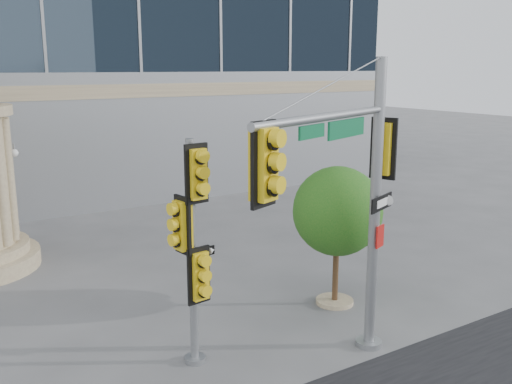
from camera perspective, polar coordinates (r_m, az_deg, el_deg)
ground at (r=14.09m, az=3.34°, el=-13.85°), size 120.00×120.00×0.00m
main_signal_pole at (r=11.41m, az=9.56°, el=0.91°), size 4.75×2.21×6.43m
secondary_signal_pole at (r=11.70m, az=-6.35°, el=-4.49°), size 0.87×0.63×4.84m
street_tree at (r=15.03m, az=8.22°, el=-2.25°), size 2.40×2.34×3.73m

